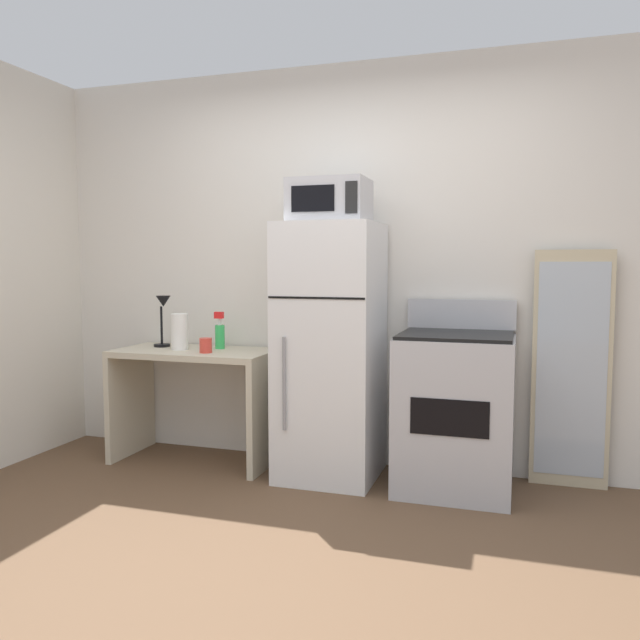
{
  "coord_description": "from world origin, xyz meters",
  "views": [
    {
      "loc": [
        1.02,
        -2.35,
        1.31
      ],
      "look_at": [
        -0.08,
        1.1,
        1.0
      ],
      "focal_mm": 35.5,
      "sensor_mm": 36.0,
      "label": 1
    }
  ],
  "objects_px": {
    "spray_bottle": "(220,334)",
    "leaning_mirror": "(571,370)",
    "paper_towel_roll": "(180,332)",
    "oven_range": "(455,411)",
    "desk_lamp": "(163,312)",
    "refrigerator": "(330,351)",
    "desk": "(195,385)",
    "microwave": "(330,201)",
    "coffee_mug": "(206,345)"
  },
  "relations": [
    {
      "from": "microwave",
      "to": "leaning_mirror",
      "type": "height_order",
      "value": "microwave"
    },
    {
      "from": "desk",
      "to": "spray_bottle",
      "type": "distance_m",
      "value": 0.37
    },
    {
      "from": "desk",
      "to": "paper_towel_roll",
      "type": "xyz_separation_m",
      "value": [
        -0.1,
        -0.02,
        0.36
      ]
    },
    {
      "from": "paper_towel_roll",
      "to": "coffee_mug",
      "type": "bearing_deg",
      "value": -19.05
    },
    {
      "from": "spray_bottle",
      "to": "desk_lamp",
      "type": "bearing_deg",
      "value": -174.71
    },
    {
      "from": "microwave",
      "to": "desk_lamp",
      "type": "bearing_deg",
      "value": 174.94
    },
    {
      "from": "coffee_mug",
      "to": "microwave",
      "type": "relative_size",
      "value": 0.21
    },
    {
      "from": "refrigerator",
      "to": "leaning_mirror",
      "type": "xyz_separation_m",
      "value": [
        1.4,
        0.25,
        -0.08
      ]
    },
    {
      "from": "desk",
      "to": "spray_bottle",
      "type": "xyz_separation_m",
      "value": [
        0.13,
        0.1,
        0.33
      ]
    },
    {
      "from": "paper_towel_roll",
      "to": "microwave",
      "type": "bearing_deg",
      "value": -1.17
    },
    {
      "from": "oven_range",
      "to": "spray_bottle",
      "type": "bearing_deg",
      "value": 175.31
    },
    {
      "from": "desk_lamp",
      "to": "microwave",
      "type": "relative_size",
      "value": 0.77
    },
    {
      "from": "refrigerator",
      "to": "leaning_mirror",
      "type": "height_order",
      "value": "refrigerator"
    },
    {
      "from": "desk",
      "to": "microwave",
      "type": "height_order",
      "value": "microwave"
    },
    {
      "from": "paper_towel_roll",
      "to": "refrigerator",
      "type": "height_order",
      "value": "refrigerator"
    },
    {
      "from": "desk",
      "to": "paper_towel_roll",
      "type": "distance_m",
      "value": 0.37
    },
    {
      "from": "desk_lamp",
      "to": "microwave",
      "type": "bearing_deg",
      "value": -5.06
    },
    {
      "from": "desk_lamp",
      "to": "coffee_mug",
      "type": "distance_m",
      "value": 0.48
    },
    {
      "from": "desk_lamp",
      "to": "spray_bottle",
      "type": "distance_m",
      "value": 0.43
    },
    {
      "from": "microwave",
      "to": "desk",
      "type": "bearing_deg",
      "value": 177.24
    },
    {
      "from": "spray_bottle",
      "to": "leaning_mirror",
      "type": "xyz_separation_m",
      "value": [
        2.21,
        0.13,
        -0.15
      ]
    },
    {
      "from": "refrigerator",
      "to": "oven_range",
      "type": "bearing_deg",
      "value": -0.32
    },
    {
      "from": "paper_towel_roll",
      "to": "desk",
      "type": "bearing_deg",
      "value": 13.92
    },
    {
      "from": "coffee_mug",
      "to": "refrigerator",
      "type": "height_order",
      "value": "refrigerator"
    },
    {
      "from": "paper_towel_roll",
      "to": "refrigerator",
      "type": "bearing_deg",
      "value": -0.01
    },
    {
      "from": "spray_bottle",
      "to": "refrigerator",
      "type": "height_order",
      "value": "refrigerator"
    },
    {
      "from": "coffee_mug",
      "to": "paper_towel_roll",
      "type": "height_order",
      "value": "paper_towel_roll"
    },
    {
      "from": "coffee_mug",
      "to": "microwave",
      "type": "distance_m",
      "value": 1.21
    },
    {
      "from": "spray_bottle",
      "to": "microwave",
      "type": "height_order",
      "value": "microwave"
    },
    {
      "from": "paper_towel_roll",
      "to": "oven_range",
      "type": "xyz_separation_m",
      "value": [
        1.8,
        -0.0,
        -0.4
      ]
    },
    {
      "from": "oven_range",
      "to": "leaning_mirror",
      "type": "height_order",
      "value": "leaning_mirror"
    },
    {
      "from": "desk",
      "to": "refrigerator",
      "type": "bearing_deg",
      "value": -1.48
    },
    {
      "from": "oven_range",
      "to": "refrigerator",
      "type": "bearing_deg",
      "value": 179.68
    },
    {
      "from": "desk",
      "to": "desk_lamp",
      "type": "bearing_deg",
      "value": 167.19
    },
    {
      "from": "desk_lamp",
      "to": "coffee_mug",
      "type": "relative_size",
      "value": 3.72
    },
    {
      "from": "desk",
      "to": "coffee_mug",
      "type": "xyz_separation_m",
      "value": [
        0.14,
        -0.11,
        0.28
      ]
    },
    {
      "from": "refrigerator",
      "to": "leaning_mirror",
      "type": "relative_size",
      "value": 1.12
    },
    {
      "from": "spray_bottle",
      "to": "paper_towel_roll",
      "type": "relative_size",
      "value": 1.04
    },
    {
      "from": "desk",
      "to": "desk_lamp",
      "type": "distance_m",
      "value": 0.55
    },
    {
      "from": "oven_range",
      "to": "microwave",
      "type": "bearing_deg",
      "value": -178.72
    },
    {
      "from": "desk",
      "to": "paper_towel_roll",
      "type": "bearing_deg",
      "value": -166.08
    },
    {
      "from": "leaning_mirror",
      "to": "desk",
      "type": "bearing_deg",
      "value": -174.49
    },
    {
      "from": "paper_towel_roll",
      "to": "leaning_mirror",
      "type": "height_order",
      "value": "leaning_mirror"
    },
    {
      "from": "microwave",
      "to": "oven_range",
      "type": "xyz_separation_m",
      "value": [
        0.76,
        0.02,
        -1.23
      ]
    },
    {
      "from": "spray_bottle",
      "to": "microwave",
      "type": "distance_m",
      "value": 1.18
    },
    {
      "from": "oven_range",
      "to": "leaning_mirror",
      "type": "relative_size",
      "value": 0.79
    },
    {
      "from": "desk_lamp",
      "to": "paper_towel_roll",
      "type": "relative_size",
      "value": 1.47
    },
    {
      "from": "desk",
      "to": "spray_bottle",
      "type": "bearing_deg",
      "value": 36.78
    },
    {
      "from": "spray_bottle",
      "to": "paper_towel_roll",
      "type": "distance_m",
      "value": 0.26
    },
    {
      "from": "spray_bottle",
      "to": "refrigerator",
      "type": "distance_m",
      "value": 0.82
    }
  ]
}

